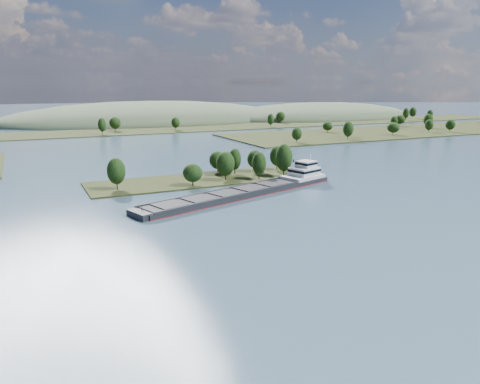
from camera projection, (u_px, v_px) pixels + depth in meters
ground at (273, 214)px, 150.11m from camera, size 1800.00×1800.00×0.00m
tree_island at (220, 170)px, 203.88m from camera, size 100.00×30.48×15.85m
right_bank at (405, 130)px, 404.38m from camera, size 320.00×90.00×14.80m
back_shoreline at (120, 131)px, 399.31m from camera, size 900.00×60.00×16.18m
hill_east at (319, 117)px, 566.38m from camera, size 260.00×140.00×36.00m
hill_west at (150, 121)px, 509.47m from camera, size 320.00×160.00×44.00m
cargo_barge at (254, 189)px, 179.16m from camera, size 89.88×37.40×12.29m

